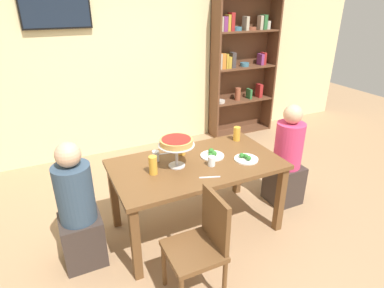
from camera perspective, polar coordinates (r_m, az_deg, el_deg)
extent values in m
plane|color=#9E7A56|center=(3.40, 0.75, -14.40)|extent=(12.00, 12.00, 0.00)
cube|color=beige|center=(4.77, -11.30, 15.27)|extent=(8.00, 0.12, 2.80)
cube|color=brown|center=(3.00, 0.82, -3.67)|extent=(1.57, 0.87, 0.04)
cube|color=brown|center=(2.72, -9.96, -17.11)|extent=(0.07, 0.07, 0.70)
cube|color=brown|center=(3.28, 15.35, -9.46)|extent=(0.07, 0.07, 0.70)
cube|color=brown|center=(3.31, -13.66, -8.99)|extent=(0.07, 0.07, 0.70)
cube|color=brown|center=(3.79, 8.15, -3.88)|extent=(0.07, 0.07, 0.70)
cube|color=brown|center=(5.10, 4.09, 12.83)|extent=(0.03, 0.30, 2.20)
cube|color=brown|center=(5.69, 13.80, 13.45)|extent=(0.03, 0.30, 2.20)
cube|color=brown|center=(5.50, 8.36, 13.49)|extent=(1.10, 0.02, 2.20)
cube|color=brown|center=(5.69, 8.47, 2.42)|extent=(1.04, 0.28, 0.02)
cube|color=brown|center=(5.51, 8.83, 7.72)|extent=(1.04, 0.28, 0.02)
cube|color=brown|center=(5.38, 9.21, 13.33)|extent=(1.04, 0.28, 0.02)
cube|color=brown|center=(5.30, 9.63, 19.16)|extent=(1.04, 0.28, 0.02)
cylinder|color=beige|center=(5.28, 5.01, 7.54)|extent=(0.16, 0.16, 0.04)
cylinder|color=brown|center=(5.43, 8.12, 8.78)|extent=(0.09, 0.09, 0.21)
cube|color=#2D6B38|center=(5.56, 10.09, 8.78)|extent=(0.04, 0.13, 0.16)
cube|color=maroon|center=(5.67, 11.82, 9.26)|extent=(0.06, 0.13, 0.22)
cube|color=#B2A88E|center=(5.11, 4.78, 14.40)|extent=(0.06, 0.13, 0.23)
cube|color=orange|center=(5.14, 5.41, 14.42)|extent=(0.06, 0.13, 0.23)
cube|color=#B7932D|center=(5.17, 5.99, 14.43)|extent=(0.04, 0.13, 0.22)
cube|color=#B7932D|center=(5.20, 6.47, 14.21)|extent=(0.05, 0.13, 0.17)
cube|color=#3D3838|center=(5.23, 7.16, 14.58)|extent=(0.07, 0.13, 0.24)
cylinder|color=#3D7084|center=(5.37, 9.31, 13.76)|extent=(0.14, 0.14, 0.06)
cube|color=#7A3370|center=(5.54, 12.07, 14.48)|extent=(0.05, 0.13, 0.17)
cube|color=maroon|center=(5.57, 12.54, 14.60)|extent=(0.05, 0.12, 0.19)
cube|color=#B2A88E|center=(5.04, 5.00, 20.44)|extent=(0.06, 0.13, 0.21)
cube|color=#7A3370|center=(5.07, 5.69, 20.44)|extent=(0.07, 0.13, 0.21)
cube|color=#B7932D|center=(5.10, 6.33, 20.58)|extent=(0.05, 0.13, 0.23)
cube|color=maroon|center=(5.13, 6.96, 20.72)|extent=(0.06, 0.13, 0.26)
cylinder|color=#3D7084|center=(5.20, 7.99, 19.60)|extent=(0.15, 0.15, 0.06)
cube|color=#B2A88E|center=(5.28, 9.50, 20.37)|extent=(0.05, 0.13, 0.20)
cylinder|color=brown|center=(5.35, 10.47, 19.51)|extent=(0.16, 0.16, 0.04)
cube|color=#B2A88E|center=(5.43, 12.02, 20.33)|extent=(0.05, 0.10, 0.21)
cube|color=#2D6B38|center=(5.47, 12.60, 20.36)|extent=(0.06, 0.13, 0.22)
cylinder|color=beige|center=(5.53, 13.30, 19.85)|extent=(0.09, 0.09, 0.12)
cube|color=black|center=(4.49, -23.07, 21.16)|extent=(0.81, 0.05, 0.45)
cube|color=#192333|center=(4.46, -23.05, 21.16)|extent=(0.77, 0.01, 0.41)
cube|color=#382D28|center=(3.06, -18.74, -15.73)|extent=(0.34, 0.34, 0.45)
cylinder|color=#33475B|center=(2.79, -20.07, -8.22)|extent=(0.30, 0.30, 0.50)
sphere|color=tan|center=(2.63, -21.16, -1.77)|extent=(0.20, 0.20, 0.20)
cube|color=#382D28|center=(3.80, 15.96, -6.73)|extent=(0.34, 0.34, 0.45)
cylinder|color=#D63866|center=(3.58, 16.84, -0.22)|extent=(0.30, 0.30, 0.50)
sphere|color=tan|center=(3.46, 17.54, 5.05)|extent=(0.20, 0.20, 0.20)
cube|color=brown|center=(2.51, 0.25, -18.44)|extent=(0.40, 0.40, 0.04)
cube|color=brown|center=(2.43, 4.20, -13.17)|extent=(0.04, 0.36, 0.42)
cylinder|color=brown|center=(2.74, -5.00, -20.63)|extent=(0.04, 0.04, 0.41)
cylinder|color=brown|center=(2.62, 5.79, -23.18)|extent=(0.04, 0.04, 0.41)
cylinder|color=brown|center=(2.84, 1.98, -18.52)|extent=(0.04, 0.04, 0.41)
cylinder|color=silver|center=(2.94, -2.70, -3.81)|extent=(0.15, 0.15, 0.01)
cylinder|color=silver|center=(2.89, -2.75, -2.00)|extent=(0.03, 0.03, 0.20)
cylinder|color=silver|center=(2.84, -2.79, -0.16)|extent=(0.33, 0.33, 0.01)
cylinder|color=tan|center=(2.83, -2.80, 0.38)|extent=(0.30, 0.30, 0.05)
cylinder|color=maroon|center=(2.82, -2.81, 0.89)|extent=(0.26, 0.26, 0.00)
cylinder|color=white|center=(3.08, 9.59, -2.67)|extent=(0.23, 0.23, 0.01)
sphere|color=#2D7028|center=(3.08, 8.80, -2.01)|extent=(0.05, 0.05, 0.05)
sphere|color=#2D7028|center=(3.09, 9.29, -2.05)|extent=(0.04, 0.04, 0.04)
sphere|color=#2D7028|center=(3.07, 9.60, -2.18)|extent=(0.04, 0.04, 0.04)
sphere|color=#2D7028|center=(3.04, 10.03, -2.49)|extent=(0.05, 0.05, 0.05)
cylinder|color=white|center=(3.11, 3.61, -2.09)|extent=(0.23, 0.23, 0.01)
sphere|color=#2D7028|center=(3.12, 3.41, -1.27)|extent=(0.06, 0.06, 0.06)
sphere|color=#2D7028|center=(3.06, 3.27, -1.99)|extent=(0.04, 0.04, 0.04)
sphere|color=#2D7028|center=(3.07, 3.89, -1.72)|extent=(0.06, 0.06, 0.06)
cylinder|color=gold|center=(3.12, -1.82, -0.60)|extent=(0.07, 0.07, 0.15)
cylinder|color=gold|center=(2.79, -6.92, -3.76)|extent=(0.07, 0.07, 0.17)
cylinder|color=gold|center=(3.46, 7.96, 1.81)|extent=(0.07, 0.07, 0.15)
cylinder|color=white|center=(3.02, -6.45, -2.14)|extent=(0.07, 0.07, 0.10)
cylinder|color=white|center=(2.93, 3.50, -3.03)|extent=(0.07, 0.07, 0.09)
cube|color=silver|center=(2.76, 3.17, -5.89)|extent=(0.17, 0.08, 0.00)
cube|color=silver|center=(3.17, -4.91, -1.71)|extent=(0.18, 0.04, 0.00)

